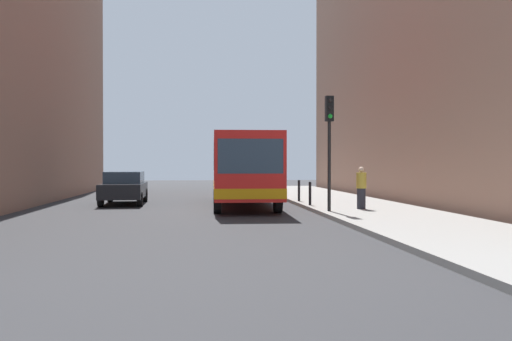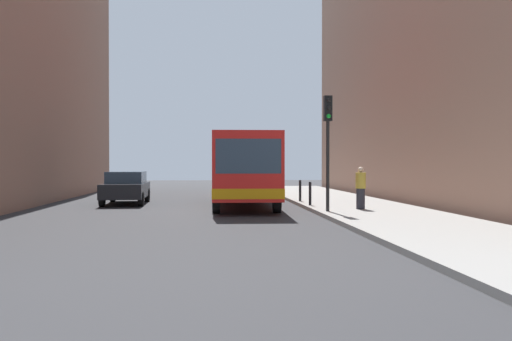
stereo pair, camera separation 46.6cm
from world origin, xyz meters
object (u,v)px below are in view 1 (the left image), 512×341
car_beside_bus (124,187)px  bollard_mid (299,191)px  bollard_near (310,193)px  bus (242,166)px  pedestrian_near_signal (361,188)px  traffic_light (329,131)px

car_beside_bus → bollard_mid: size_ratio=4.67×
bollard_near → bus: bearing=137.4°
bus → pedestrian_near_signal: (4.11, -4.41, -0.80)m
bollard_near → car_beside_bus: bearing=156.4°
bus → pedestrian_near_signal: bearing=134.7°
bus → traffic_light: traffic_light is taller
bus → bollard_mid: size_ratio=11.68×
traffic_light → bollard_near: size_ratio=4.32×
bus → traffic_light: size_ratio=2.71×
bollard_mid → pedestrian_near_signal: (1.52, -4.42, 0.30)m
traffic_light → bollard_mid: 5.73m
bollard_near → pedestrian_near_signal: size_ratio=0.60×
bus → pedestrian_near_signal: bus is taller
car_beside_bus → pedestrian_near_signal: 10.88m
bollard_mid → car_beside_bus: bearing=172.4°
bollard_near → bollard_mid: size_ratio=1.00×
traffic_light → bollard_mid: size_ratio=4.32×
car_beside_bus → bollard_near: (7.88, -3.44, -0.16)m
pedestrian_near_signal → traffic_light: bearing=105.6°
car_beside_bus → bollard_mid: 7.95m
car_beside_bus → traffic_light: (7.98, -6.26, 2.22)m
car_beside_bus → bollard_mid: bearing=171.2°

